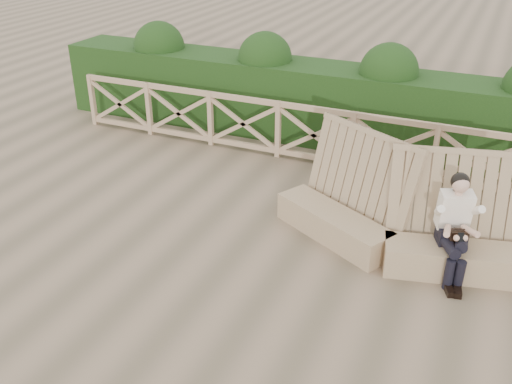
% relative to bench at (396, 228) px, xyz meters
% --- Properties ---
extents(ground, '(60.00, 60.00, 0.00)m').
position_rel_bench_xyz_m(ground, '(-2.01, -1.11, -0.39)').
color(ground, brown).
rests_on(ground, ground).
extents(bench, '(3.66, 1.56, 1.55)m').
position_rel_bench_xyz_m(bench, '(0.00, 0.00, 0.00)').
color(bench, '#8F7751').
rests_on(bench, ground).
extents(woman, '(0.56, 0.92, 1.40)m').
position_rel_bench_xyz_m(woman, '(0.75, -0.19, 0.35)').
color(woman, black).
rests_on(woman, ground).
extents(guardrail, '(10.10, 0.09, 1.10)m').
position_rel_bench_xyz_m(guardrail, '(-2.01, 2.39, 0.17)').
color(guardrail, '#9C785B').
rests_on(guardrail, ground).
extents(hedge, '(12.00, 1.20, 1.50)m').
position_rel_bench_xyz_m(hedge, '(-2.01, 3.59, 0.36)').
color(hedge, black).
rests_on(hedge, ground).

